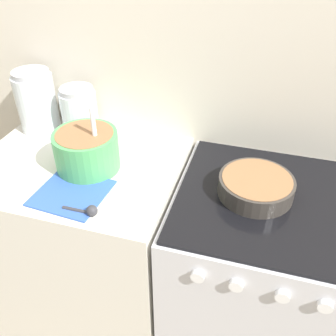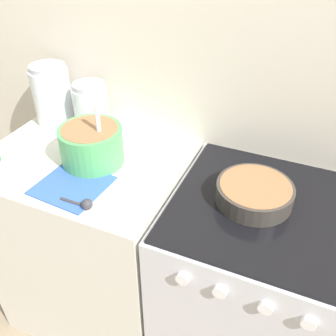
{
  "view_description": "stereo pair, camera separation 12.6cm",
  "coord_description": "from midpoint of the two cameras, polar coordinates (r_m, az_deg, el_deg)",
  "views": [
    {
      "loc": [
        0.26,
        -0.68,
        1.71
      ],
      "look_at": [
        -0.02,
        0.3,
        0.97
      ],
      "focal_mm": 40.0,
      "sensor_mm": 36.0,
      "label": 1
    },
    {
      "loc": [
        0.38,
        -0.64,
        1.71
      ],
      "look_at": [
        -0.02,
        0.3,
        0.97
      ],
      "focal_mm": 40.0,
      "sensor_mm": 36.0,
      "label": 2
    }
  ],
  "objects": [
    {
      "name": "stove",
      "position": [
        1.57,
        10.41,
        -17.51
      ],
      "size": [
        0.62,
        0.61,
        0.92
      ],
      "color": "silver",
      "rests_on": "ground_plane"
    },
    {
      "name": "storage_jar_middle",
      "position": [
        1.55,
        -15.57,
        7.64
      ],
      "size": [
        0.14,
        0.14,
        0.21
      ],
      "color": "silver",
      "rests_on": "countertop_cabinet"
    },
    {
      "name": "baking_pan",
      "position": [
        1.23,
        10.44,
        -2.8
      ],
      "size": [
        0.24,
        0.24,
        0.06
      ],
      "color": "#38332D",
      "rests_on": "stove"
    },
    {
      "name": "recipe_page",
      "position": [
        1.29,
        -17.22,
        -3.76
      ],
      "size": [
        0.24,
        0.23,
        0.01
      ],
      "color": "#3359B2",
      "rests_on": "countertop_cabinet"
    },
    {
      "name": "wall_back",
      "position": [
        1.41,
        2.01,
        14.85
      ],
      "size": [
        4.48,
        0.05,
        2.4
      ],
      "color": "beige",
      "rests_on": "ground_plane"
    },
    {
      "name": "measuring_spoon",
      "position": [
        1.19,
        -15.06,
        -6.42
      ],
      "size": [
        0.12,
        0.04,
        0.04
      ],
      "color": "#333338",
      "rests_on": "countertop_cabinet"
    },
    {
      "name": "countertop_cabinet",
      "position": [
        1.72,
        -13.69,
        -12.02
      ],
      "size": [
        0.74,
        0.59,
        0.92
      ],
      "color": "silver",
      "rests_on": "ground_plane"
    },
    {
      "name": "storage_jar_left",
      "position": [
        1.65,
        -21.42,
        8.87
      ],
      "size": [
        0.16,
        0.16,
        0.25
      ],
      "color": "silver",
      "rests_on": "countertop_cabinet"
    },
    {
      "name": "mixing_bowl",
      "position": [
        1.35,
        -14.95,
        2.81
      ],
      "size": [
        0.23,
        0.23,
        0.24
      ],
      "color": "#4CA559",
      "rests_on": "countertop_cabinet"
    }
  ]
}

